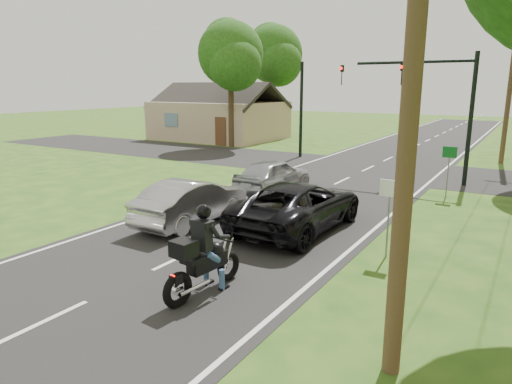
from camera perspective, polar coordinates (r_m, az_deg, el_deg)
ground at (r=12.51m, az=-9.59°, el=-8.16°), size 140.00×140.00×0.00m
road at (r=20.76m, az=8.73°, el=0.44°), size 8.00×100.00×0.01m
cross_road at (r=26.30m, az=13.84°, el=2.86°), size 60.00×7.00×0.01m
motorcycle_rider at (r=10.13m, az=-6.80°, el=-8.35°), size 0.71×2.39×2.06m
dark_suv at (r=14.63m, az=5.31°, el=-1.68°), size 2.69×5.59×1.54m
silver_sedan at (r=15.37m, az=-7.98°, el=-1.14°), size 1.59×4.50×1.48m
silver_suv at (r=19.84m, az=2.15°, el=2.16°), size 1.96×4.36×1.45m
traffic_signal at (r=23.15m, az=20.86°, el=11.36°), size 6.38×0.44×6.00m
signal_pole_far at (r=29.74m, az=5.66°, el=10.13°), size 0.20×0.20×6.00m
utility_pole_near at (r=6.93m, az=19.26°, el=17.29°), size 1.60×0.28×10.00m
utility_pole_far at (r=30.77m, az=29.30°, el=12.55°), size 1.60×0.28×10.00m
sign_white at (r=12.44m, az=16.35°, el=-0.92°), size 0.55×0.07×2.12m
sign_green at (r=20.12m, az=23.00°, el=3.76°), size 0.55×0.07×2.12m
tree_left_near at (r=34.60m, az=-3.03°, el=16.43°), size 5.12×4.96×9.22m
tree_left_far at (r=44.14m, az=2.40°, el=16.49°), size 5.76×5.58×10.14m
house at (r=40.53m, az=-4.58°, el=9.17°), size 10.20×8.00×4.84m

